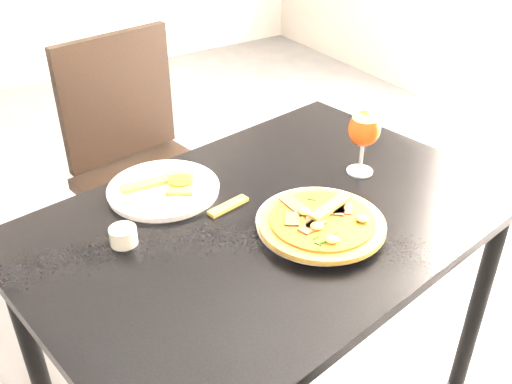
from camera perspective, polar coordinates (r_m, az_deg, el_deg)
dining_table at (r=1.45m, az=1.47°, el=-5.11°), size 1.32×0.99×0.75m
chair_far at (r=2.07m, az=-11.05°, el=2.65°), size 0.53×0.53×0.98m
plate_main at (r=1.36m, az=6.37°, el=-3.13°), size 0.38×0.38×0.02m
pizza at (r=1.34m, az=6.63°, el=-2.97°), size 0.30×0.30×0.03m
plate_second at (r=1.50m, az=-9.22°, el=0.29°), size 0.29×0.29×0.02m
crust_scraps at (r=1.50m, az=-8.67°, el=0.89°), size 0.20×0.13×0.02m
loose_crust at (r=1.42m, az=-2.79°, el=-1.40°), size 0.12×0.05×0.01m
sauce_cup at (r=1.33m, az=-13.13°, el=-4.22°), size 0.06×0.06×0.04m
beer_glass at (r=1.54m, az=10.79°, el=6.21°), size 0.09×0.09×0.18m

